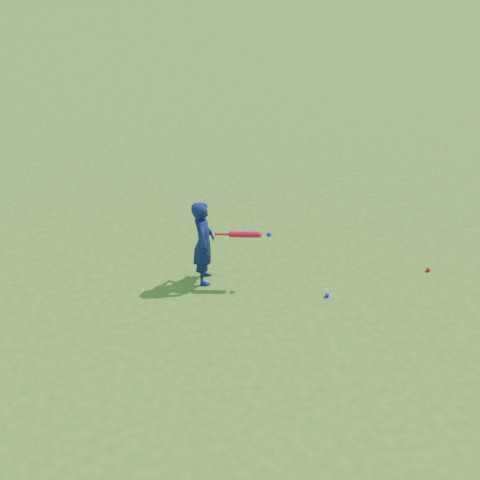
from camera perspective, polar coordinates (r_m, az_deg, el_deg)
The scene contains 5 objects.
ground at distance 7.61m, azimuth -7.55°, elevation -4.91°, with size 80.00×80.00×0.00m, color #396A19.
child at distance 7.33m, azimuth -3.91°, elevation -0.32°, with size 0.46×0.30×1.25m, color #0E1843.
ground_ball_red at distance 8.28m, azimuth 19.44°, elevation -3.01°, with size 0.06×0.06×0.06m, color red.
ground_ball_blue at distance 7.43m, azimuth 9.28°, elevation -5.83°, with size 0.06×0.06×0.06m, color #0B13C5.
bat_swing at distance 7.17m, azimuth 0.71°, elevation 0.60°, with size 0.76×0.16×0.09m.
Camera 1 is at (0.31, -6.08, 4.57)m, focal length 40.00 mm.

